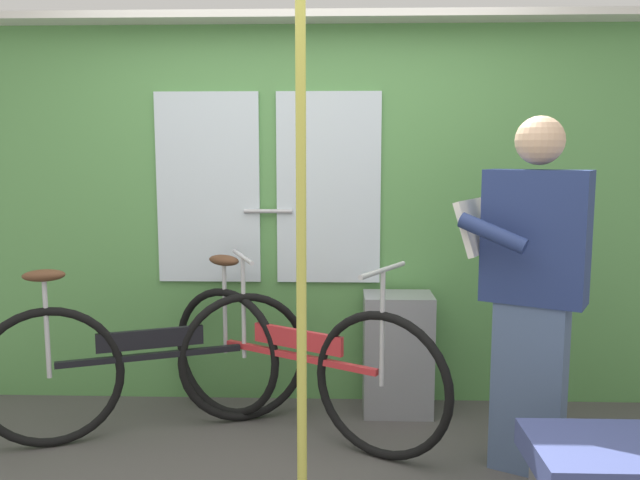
# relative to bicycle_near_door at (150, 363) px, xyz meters

# --- Properties ---
(train_door_wall) EXTENTS (4.90, 0.28, 2.23)m
(train_door_wall) POSITION_rel_bicycle_near_door_xyz_m (0.77, 0.54, 0.78)
(train_door_wall) COLOR #56934C
(train_door_wall) RESTS_ON ground_plane
(bicycle_near_door) EXTENTS (1.62, 0.71, 0.93)m
(bicycle_near_door) POSITION_rel_bicycle_near_door_xyz_m (0.00, 0.00, 0.00)
(bicycle_near_door) COLOR black
(bicycle_near_door) RESTS_ON ground_plane
(bicycle_leaning_behind) EXTENTS (1.49, 0.91, 0.94)m
(bicycle_leaning_behind) POSITION_rel_bicycle_near_door_xyz_m (0.77, 0.01, 0.00)
(bicycle_leaning_behind) COLOR black
(bicycle_leaning_behind) RESTS_ON ground_plane
(passenger_reading_newspaper) EXTENTS (0.62, 0.56, 1.64)m
(passenger_reading_newspaper) POSITION_rel_bicycle_near_door_xyz_m (1.86, -0.32, 0.48)
(passenger_reading_newspaper) COLOR slate
(passenger_reading_newspaper) RESTS_ON ground_plane
(trash_bin_by_wall) EXTENTS (0.39, 0.28, 0.69)m
(trash_bin_by_wall) POSITION_rel_bicycle_near_door_xyz_m (1.32, 0.33, -0.04)
(trash_bin_by_wall) COLOR gray
(trash_bin_by_wall) RESTS_ON ground_plane
(handrail_pole) EXTENTS (0.04, 0.04, 2.19)m
(handrail_pole) POSITION_rel_bicycle_near_door_xyz_m (0.86, -1.02, 0.71)
(handrail_pole) COLOR #C6C14C
(handrail_pole) RESTS_ON ground_plane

